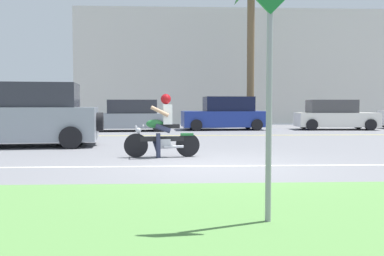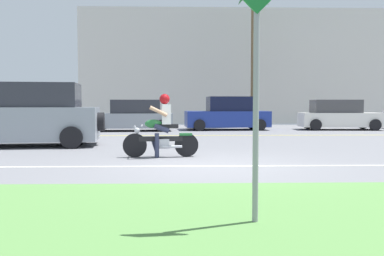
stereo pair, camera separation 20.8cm
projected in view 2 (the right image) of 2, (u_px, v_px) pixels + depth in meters
The scene contains 12 objects.
ground at pixel (202, 151), 11.56m from camera, with size 56.00×30.00×0.04m, color slate.
grass_median at pixel (236, 219), 4.47m from camera, with size 56.00×3.80×0.06m, color #548442.
lane_line_near at pixel (209, 166), 8.54m from camera, with size 50.40×0.12×0.01m, color silver.
lane_line_far at pixel (194, 135), 17.13m from camera, with size 50.40×0.12×0.01m, color yellow.
motorcyclist at pixel (161, 130), 10.02m from camera, with size 1.81×0.59×1.51m.
suv_nearby at pixel (19, 116), 12.65m from camera, with size 5.06×2.57×1.90m.
parked_car_1 at pixel (132, 116), 20.25m from camera, with size 4.09×2.21×1.49m.
parked_car_2 at pixel (228, 114), 21.10m from camera, with size 4.24×2.24×1.66m.
parked_car_3 at pixel (339, 116), 21.15m from camera, with size 4.06×1.99×1.50m.
palm_tree_0 at pixel (255, 1), 23.32m from camera, with size 3.58×3.46×8.54m.
street_sign at pixel (256, 62), 4.18m from camera, with size 0.62×0.06×2.76m.
building_far at pixel (235, 69), 29.41m from camera, with size 20.88×4.00×7.59m, color beige.
Camera 2 is at (-0.60, -8.50, 1.25)m, focal length 39.27 mm.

